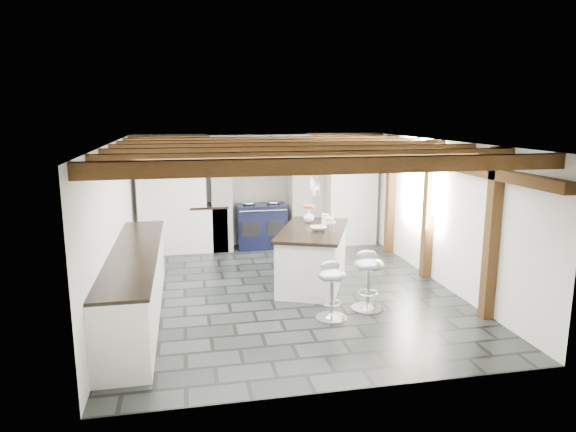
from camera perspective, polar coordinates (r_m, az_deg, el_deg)
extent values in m
plane|color=black|center=(8.08, -0.13, -8.25)|extent=(6.00, 6.00, 0.00)
plane|color=white|center=(10.68, -3.29, 2.96)|extent=(5.00, 0.00, 5.00)
plane|color=white|center=(7.69, -18.72, -0.98)|extent=(0.00, 6.00, 6.00)
plane|color=white|center=(8.61, 16.41, 0.44)|extent=(0.00, 6.00, 6.00)
plane|color=white|center=(7.62, -0.14, 8.25)|extent=(6.00, 6.00, 0.00)
cube|color=white|center=(10.34, -7.44, 1.47)|extent=(0.40, 0.60, 1.90)
cube|color=white|center=(10.57, 1.25, 1.78)|extent=(0.40, 0.60, 1.90)
cube|color=brown|center=(10.30, -3.11, 7.35)|extent=(2.10, 0.65, 0.18)
cube|color=white|center=(10.29, -3.12, 8.21)|extent=(2.00, 0.60, 0.31)
cube|color=black|center=(9.98, -2.84, 7.56)|extent=(1.00, 0.03, 0.22)
cube|color=silver|center=(9.96, -2.83, 7.56)|extent=(0.90, 0.01, 0.14)
cube|color=white|center=(10.31, -12.72, 1.54)|extent=(1.30, 0.58, 2.00)
cube|color=white|center=(10.85, 6.93, 2.23)|extent=(1.00, 0.58, 2.00)
cube|color=white|center=(7.27, -16.57, -7.37)|extent=(0.60, 3.80, 0.88)
cube|color=black|center=(7.14, -16.78, -3.87)|extent=(0.64, 3.80, 0.04)
cube|color=white|center=(10.43, -8.74, -1.34)|extent=(0.70, 0.60, 0.88)
cube|color=black|center=(10.33, -8.81, 1.15)|extent=(0.74, 0.64, 0.04)
cube|color=brown|center=(8.46, 16.23, 5.74)|extent=(0.15, 5.80, 0.14)
plane|color=white|center=(9.06, 14.69, 3.63)|extent=(0.00, 0.90, 0.90)
cube|color=brown|center=(5.11, 5.60, 5.60)|extent=(5.00, 0.16, 0.16)
cube|color=brown|center=(5.94, 3.15, 6.45)|extent=(5.00, 0.16, 0.16)
cube|color=brown|center=(6.78, 1.30, 7.09)|extent=(5.00, 0.16, 0.16)
cube|color=brown|center=(7.63, -0.14, 7.58)|extent=(5.00, 0.16, 0.16)
cube|color=brown|center=(8.48, -1.30, 7.97)|extent=(5.00, 0.16, 0.16)
cube|color=brown|center=(9.33, -2.25, 8.28)|extent=(5.00, 0.16, 0.16)
cube|color=brown|center=(10.18, -3.04, 8.54)|extent=(5.00, 0.16, 0.16)
cube|color=brown|center=(7.22, 21.72, -1.98)|extent=(0.15, 0.15, 2.30)
cube|color=brown|center=(8.75, 15.34, 0.66)|extent=(0.15, 0.15, 2.30)
cube|color=brown|center=(10.18, 11.32, 2.33)|extent=(0.15, 0.15, 2.30)
cylinder|color=black|center=(7.70, 3.23, 5.51)|extent=(0.01, 0.01, 0.56)
cylinder|color=white|center=(7.74, 3.20, 3.08)|extent=(0.09, 0.09, 0.22)
cylinder|color=black|center=(8.00, 3.04, 5.74)|extent=(0.01, 0.01, 0.56)
cylinder|color=white|center=(8.04, 3.01, 3.40)|extent=(0.09, 0.09, 0.22)
cylinder|color=black|center=(8.31, 2.85, 5.95)|extent=(0.01, 0.01, 0.56)
cylinder|color=white|center=(8.34, 2.83, 3.69)|extent=(0.09, 0.09, 0.22)
cube|color=black|center=(10.50, -3.00, -1.07)|extent=(1.00, 0.60, 0.90)
ellipsoid|color=silver|center=(10.37, -4.40, 1.46)|extent=(0.28, 0.28, 0.11)
ellipsoid|color=silver|center=(10.45, -1.67, 1.56)|extent=(0.28, 0.28, 0.11)
cylinder|color=silver|center=(10.12, -2.76, 0.59)|extent=(0.95, 0.03, 0.03)
cube|color=black|center=(10.18, -4.14, -1.49)|extent=(0.35, 0.02, 0.30)
cube|color=black|center=(10.25, -1.37, -1.37)|extent=(0.35, 0.02, 0.30)
cube|color=white|center=(8.27, 2.78, -4.66)|extent=(1.49, 1.97, 0.86)
cube|color=black|center=(8.16, 2.81, -1.58)|extent=(1.60, 2.07, 0.05)
imported|color=white|center=(8.63, 2.33, -0.05)|extent=(0.23, 0.23, 0.19)
ellipsoid|color=#BE511A|center=(8.60, 2.34, 0.94)|extent=(0.20, 0.20, 0.12)
cylinder|color=white|center=(8.44, 4.15, -0.36)|extent=(0.12, 0.12, 0.18)
imported|color=white|center=(8.03, 3.41, -1.38)|extent=(0.33, 0.33, 0.06)
cylinder|color=white|center=(8.16, 4.57, -1.08)|extent=(0.05, 0.05, 0.10)
cylinder|color=white|center=(8.14, 4.58, -0.69)|extent=(0.22, 0.22, 0.01)
cylinder|color=tan|center=(8.13, 4.58, -0.40)|extent=(0.17, 0.17, 0.07)
cylinder|color=silver|center=(7.42, 8.81, -10.12)|extent=(0.45, 0.45, 0.03)
cone|color=silver|center=(7.40, 8.82, -9.78)|extent=(0.21, 0.21, 0.08)
cylinder|color=silver|center=(7.31, 8.89, -7.74)|extent=(0.05, 0.05, 0.57)
torus|color=silver|center=(7.34, 8.87, -8.43)|extent=(0.29, 0.29, 0.02)
ellipsoid|color=#9B9CA9|center=(7.21, 8.97, -5.34)|extent=(0.48, 0.48, 0.19)
ellipsoid|color=#9B9CA9|center=(7.28, 8.86, -4.32)|extent=(0.31, 0.17, 0.16)
cylinder|color=silver|center=(7.05, 4.83, -11.21)|extent=(0.42, 0.42, 0.03)
cone|color=silver|center=(7.03, 4.83, -10.89)|extent=(0.19, 0.19, 0.08)
cylinder|color=silver|center=(6.94, 4.87, -8.90)|extent=(0.05, 0.05, 0.53)
torus|color=silver|center=(6.97, 4.86, -9.57)|extent=(0.27, 0.27, 0.02)
ellipsoid|color=#9B9CA9|center=(6.84, 4.91, -6.54)|extent=(0.42, 0.42, 0.17)
ellipsoid|color=#9B9CA9|center=(6.90, 4.64, -5.54)|extent=(0.28, 0.13, 0.15)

